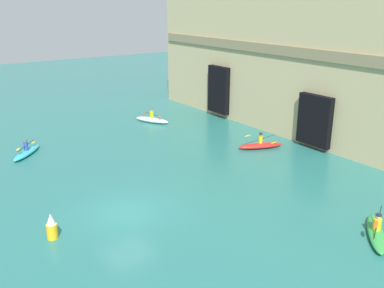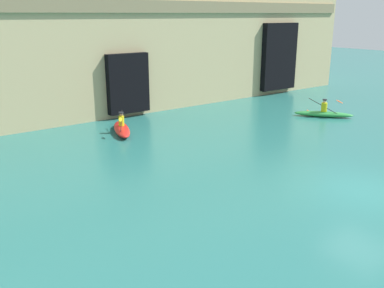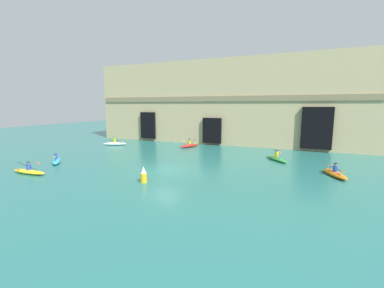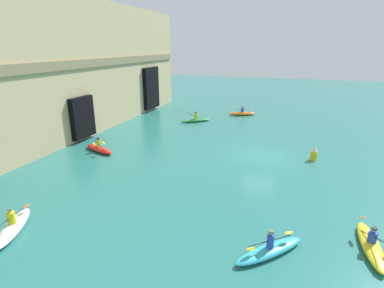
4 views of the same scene
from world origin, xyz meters
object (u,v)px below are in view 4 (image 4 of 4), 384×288
Objects in this scene: kayak_white at (13,226)px; marker_buoy at (314,153)px; kayak_green at (196,120)px; kayak_orange at (242,113)px; kayak_yellow at (371,245)px; kayak_red at (99,149)px; kayak_cyan at (269,250)px.

kayak_white is 2.69× the size of marker_buoy.
kayak_green is 0.96× the size of kayak_orange.
kayak_red is at bearing -112.71° from kayak_yellow.
kayak_cyan is at bearing -69.14° from kayak_yellow.
kayak_white is at bearing -78.23° from kayak_yellow.
kayak_white reaches higher than kayak_cyan.
marker_buoy is at bearing -83.85° from kayak_orange.
kayak_green is 0.90× the size of kayak_yellow.
kayak_white is at bearing -36.63° from kayak_cyan.
kayak_yellow is at bearing 77.90° from kayak_white.
kayak_red is at bearing -140.88° from kayak_orange.
kayak_green is at bearing 55.41° from marker_buoy.
kayak_red reaches higher than kayak_orange.
kayak_yellow is 10.45m from marker_buoy.
kayak_red is 11.00m from kayak_white.
kayak_green is 0.95× the size of kayak_red.
kayak_orange is at bearing -160.59° from kayak_yellow.
kayak_green reaches higher than kayak_yellow.
kayak_red is 16.75m from marker_buoy.
kayak_green is at bearing 149.90° from kayak_white.
kayak_green is at bearing 91.75° from kayak_red.
kayak_green is 14.67m from marker_buoy.
kayak_red is 0.95× the size of kayak_yellow.
kayak_yellow is (3.99, -15.35, -0.04)m from kayak_white.
kayak_orange is at bearing -125.26° from kayak_cyan.
kayak_orange is at bearing 30.06° from marker_buoy.
kayak_white reaches higher than kayak_green.
kayak_green is at bearing -145.83° from kayak_yellow.
kayak_orange is at bearing -170.34° from kayak_green.
kayak_red is 1.12× the size of kayak_cyan.
kayak_yellow is (-23.59, -9.63, -0.03)m from kayak_orange.
kayak_orange is 0.98× the size of kayak_red.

